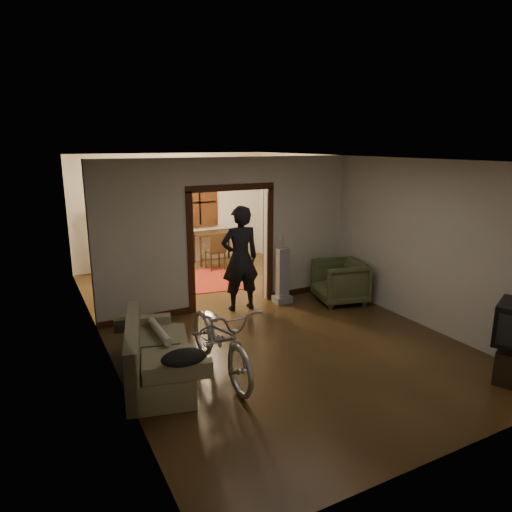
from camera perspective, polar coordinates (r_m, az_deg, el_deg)
floor at (r=8.26m, az=-0.97°, el=-7.65°), size 5.00×8.50×0.01m
ceiling at (r=7.69m, az=-1.05°, el=12.14°), size 5.00×8.50×0.01m
wall_back at (r=11.76m, az=-10.33°, el=5.71°), size 5.00×0.02×2.80m
wall_left at (r=7.13m, az=-19.29°, el=-0.16°), size 0.02×8.50×2.80m
wall_right at (r=9.22m, az=13.06°, el=3.34°), size 0.02×8.50×2.80m
partition_wall at (r=8.52m, az=-3.26°, el=2.82°), size 5.00×0.14×2.80m
door_casing at (r=8.58m, az=-3.23°, el=0.86°), size 1.74×0.20×2.32m
far_window at (r=11.92m, az=-7.07°, el=6.67°), size 0.98×0.06×1.28m
chandelier at (r=10.01m, az=-7.52°, el=9.88°), size 0.24×0.24×0.24m
light_switch at (r=8.96m, az=3.09°, el=2.40°), size 0.08×0.01×0.12m
sofa at (r=6.25m, az=-12.08°, el=-11.26°), size 1.22×1.94×0.83m
rolled_paper at (r=6.49m, az=-12.00°, el=-9.15°), size 0.11×0.85×0.11m
jacket at (r=5.36m, az=-9.00°, el=-12.41°), size 0.53×0.39×0.15m
bicycle at (r=6.20m, az=-4.46°, el=-10.12°), size 0.70×1.98×1.04m
armchair at (r=9.05m, az=10.43°, el=-3.16°), size 1.09×1.08×0.83m
vacuum at (r=8.85m, az=3.33°, el=-2.46°), size 0.36×0.30×1.09m
person at (r=8.37m, az=-2.00°, el=-0.32°), size 0.75×0.52×1.96m
oriental_rug at (r=10.45m, az=-6.43°, el=-3.01°), size 1.67×2.04×0.01m
locker at (r=11.28m, az=-16.15°, el=2.06°), size 0.85×0.51×1.65m
globe at (r=11.12m, az=-16.54°, el=7.70°), size 0.28×0.28×0.28m
desk at (r=11.87m, az=-5.12°, el=1.05°), size 1.22×0.91×0.80m
desk_chair at (r=11.20m, az=-5.15°, el=0.62°), size 0.45×0.45×0.94m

